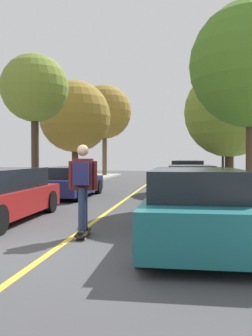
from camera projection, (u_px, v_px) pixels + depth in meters
ground at (51, 253)px, 6.27m from camera, size 80.00×80.00×0.00m
center_line at (102, 216)px, 10.23m from camera, size 0.12×39.20×0.01m
parked_car_left_near at (69, 182)px, 15.25m from camera, size 1.98×4.50×1.23m
parked_car_right_nearest at (196, 206)px, 6.95m from camera, size 1.94×4.63×1.39m
parked_car_right_near at (190, 184)px, 13.15m from camera, size 1.94×4.38×1.34m
parked_car_right_far at (188, 174)px, 19.95m from camera, size 1.99×4.12×1.45m
parked_car_right_farthest at (187, 171)px, 26.35m from camera, size 1.87×4.53×1.43m
street_tree_left_nearest at (35, 89)px, 16.89m from camera, size 3.07×3.07×6.18m
street_tree_left_near at (75, 117)px, 23.15m from camera, size 4.44×4.44×6.26m
street_tree_left_far at (105, 112)px, 31.81m from camera, size 4.58×4.58×7.70m
street_tree_right_near at (230, 112)px, 18.76m from camera, size 4.55×4.55×6.05m
streetlamp at (223, 130)px, 18.93m from camera, size 0.36×0.24×4.95m
skateboard at (83, 233)px, 7.51m from camera, size 0.31×0.86×0.10m
skateboarder at (83, 183)px, 7.45m from camera, size 0.59×0.71×1.76m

